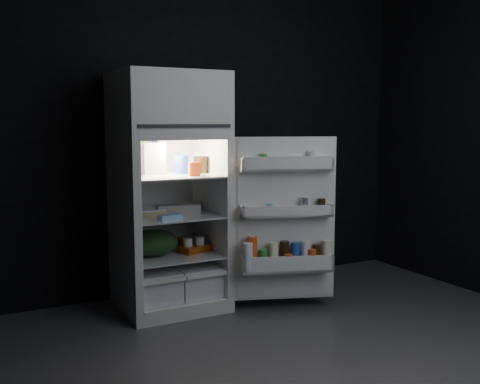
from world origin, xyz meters
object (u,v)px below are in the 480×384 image
refrigerator (168,184)px  egg_carton (178,209)px  milk_jug (154,158)px  yogurt_tray (195,248)px  fridge_door (286,222)px

refrigerator → egg_carton: (0.07, -0.05, -0.19)m
milk_jug → yogurt_tray: milk_jug is taller
fridge_door → egg_carton: 0.82m
milk_jug → egg_carton: (0.15, -0.08, -0.38)m
refrigerator → yogurt_tray: 0.54m
refrigerator → yogurt_tray: size_ratio=6.99×
egg_carton → refrigerator: bearing=157.9°
fridge_door → egg_carton: size_ratio=3.77×
milk_jug → refrigerator: bearing=-7.6°
egg_carton → fridge_door: bearing=-22.4°
egg_carton → yogurt_tray: size_ratio=1.27×
refrigerator → yogurt_tray: (0.19, -0.08, -0.50)m
milk_jug → fridge_door: bearing=-18.3°
refrigerator → milk_jug: size_ratio=7.42×
fridge_door → milk_jug: 1.09m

